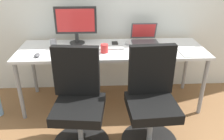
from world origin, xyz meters
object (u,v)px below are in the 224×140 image
Objects in this scene: desktop_monitor at (76,23)px; coffee_mug at (104,48)px; office_chair_left at (79,104)px; open_laptop at (145,38)px; office_chair_right at (151,102)px.

coffee_mug is (0.32, -0.32, -0.20)m from desktop_monitor.
office_chair_left is 10.22× the size of coffee_mug.
office_chair_left reaches higher than coffee_mug.
office_chair_right is at bearing -94.74° from open_laptop.
desktop_monitor is 0.50m from coffee_mug.
coffee_mug is at bearing -146.89° from open_laptop.
office_chair_left is 1.02m from desktop_monitor.
open_laptop is at bearing 85.26° from office_chair_right.
coffee_mug is (-0.42, 0.55, 0.33)m from office_chair_right.
open_laptop is at bearing 0.08° from desktop_monitor.
coffee_mug is at bearing -44.90° from desktop_monitor.
office_chair_left is at bearing -114.46° from coffee_mug.
office_chair_left is 0.69m from coffee_mug.
open_laptop is at bearing 33.11° from coffee_mug.
office_chair_right is 1.96× the size of desktop_monitor.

